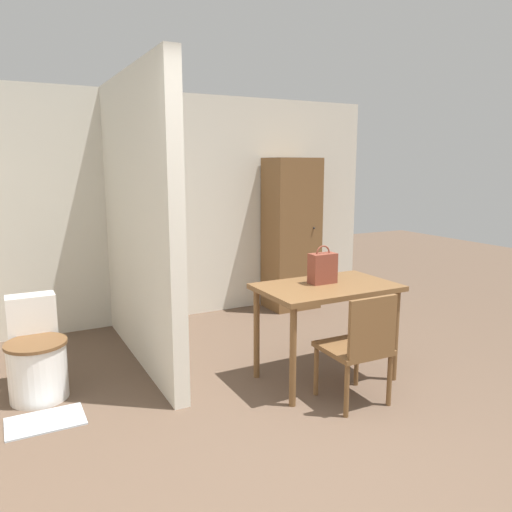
{
  "coord_description": "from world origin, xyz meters",
  "views": [
    {
      "loc": [
        -1.54,
        -1.87,
        1.74
      ],
      "look_at": [
        0.3,
        1.65,
        1.01
      ],
      "focal_mm": 35.0,
      "sensor_mm": 36.0,
      "label": 1
    }
  ],
  "objects_px": {
    "dining_table": "(327,297)",
    "wooden_chair": "(359,345)",
    "toilet": "(37,358)",
    "wooden_cabinet": "(291,234)",
    "handbag": "(323,268)"
  },
  "relations": [
    {
      "from": "dining_table",
      "to": "wooden_chair",
      "type": "bearing_deg",
      "value": -95.55
    },
    {
      "from": "toilet",
      "to": "wooden_cabinet",
      "type": "height_order",
      "value": "wooden_cabinet"
    },
    {
      "from": "wooden_chair",
      "to": "handbag",
      "type": "relative_size",
      "value": 2.72
    },
    {
      "from": "handbag",
      "to": "wooden_cabinet",
      "type": "height_order",
      "value": "wooden_cabinet"
    },
    {
      "from": "dining_table",
      "to": "handbag",
      "type": "distance_m",
      "value": 0.24
    },
    {
      "from": "dining_table",
      "to": "wooden_chair",
      "type": "height_order",
      "value": "wooden_chair"
    },
    {
      "from": "toilet",
      "to": "handbag",
      "type": "distance_m",
      "value": 2.31
    },
    {
      "from": "dining_table",
      "to": "toilet",
      "type": "xyz_separation_m",
      "value": [
        -2.11,
        0.77,
        -0.4
      ]
    },
    {
      "from": "dining_table",
      "to": "toilet",
      "type": "distance_m",
      "value": 2.28
    },
    {
      "from": "dining_table",
      "to": "wooden_cabinet",
      "type": "relative_size",
      "value": 0.6
    },
    {
      "from": "handbag",
      "to": "toilet",
      "type": "bearing_deg",
      "value": 161.72
    },
    {
      "from": "toilet",
      "to": "handbag",
      "type": "height_order",
      "value": "handbag"
    },
    {
      "from": "handbag",
      "to": "wooden_cabinet",
      "type": "bearing_deg",
      "value": 65.45
    },
    {
      "from": "wooden_chair",
      "to": "toilet",
      "type": "xyz_separation_m",
      "value": [
        -2.06,
        1.25,
        -0.16
      ]
    },
    {
      "from": "wooden_cabinet",
      "to": "handbag",
      "type": "bearing_deg",
      "value": -114.55
    }
  ]
}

